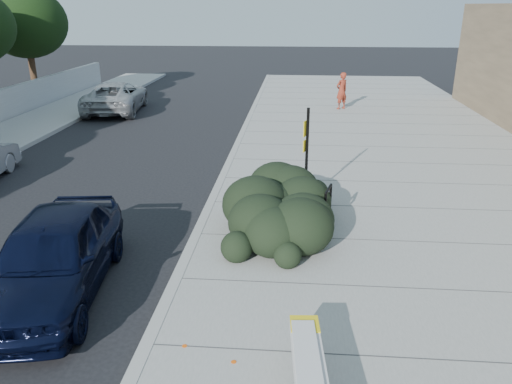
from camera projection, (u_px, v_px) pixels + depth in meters
The scene contains 11 objects.
ground at pixel (177, 285), 9.64m from camera, with size 120.00×120.00×0.00m, color black.
sidewalk_near at pixel (416, 197), 13.84m from camera, with size 11.20×50.00×0.15m, color gray.
curb_near at pixel (217, 191), 14.27m from camera, with size 0.22×50.00×0.17m, color #9E9E99.
tree_far_f at pixel (26, 23), 26.86m from camera, with size 4.40×4.40×6.07m.
bench at pixel (309, 368), 6.49m from camera, with size 0.55×2.07×0.62m.
bike_rack at pixel (328, 203), 11.61m from camera, with size 0.21×0.66×0.99m.
sign_post at pixel (306, 149), 12.88m from camera, with size 0.15×0.27×2.51m.
hedge at pixel (282, 199), 11.52m from camera, with size 1.91×3.82×1.43m, color black.
sedan_navy at pixel (53, 256), 9.11m from camera, with size 1.84×4.57×1.56m, color black.
suv_silver at pixel (116, 97), 25.12m from camera, with size 2.49×5.40×1.50m, color #A2A5A7.
pedestrian at pixel (342, 91), 24.95m from camera, with size 0.66×0.44×1.82m, color maroon.
Camera 1 is at (2.22, -8.24, 5.07)m, focal length 35.00 mm.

